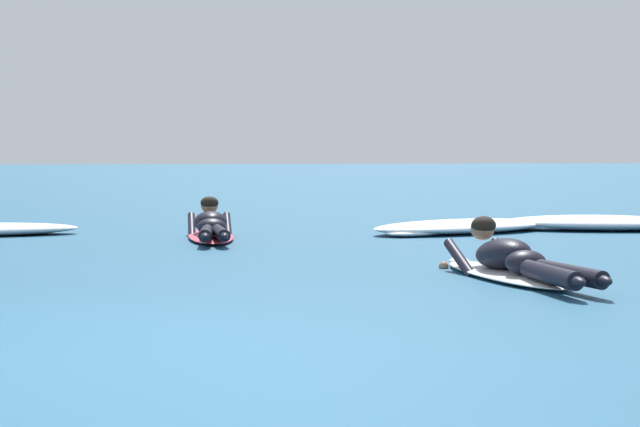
{
  "coord_description": "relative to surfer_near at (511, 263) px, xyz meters",
  "views": [
    {
      "loc": [
        0.34,
        -5.66,
        1.08
      ],
      "look_at": [
        1.92,
        5.17,
        0.41
      ],
      "focal_mm": 59.77,
      "sensor_mm": 36.0,
      "label": 1
    }
  ],
  "objects": [
    {
      "name": "surfer_far",
      "position": [
        -2.28,
        4.25,
        -0.0
      ],
      "size": [
        0.55,
        2.52,
        0.54
      ],
      "color": "#E54C66",
      "rests_on": "ground"
    },
    {
      "name": "whitewater_front",
      "position": [
        0.94,
        4.82,
        -0.06
      ],
      "size": [
        2.81,
        1.94,
        0.17
      ],
      "color": "white",
      "rests_on": "ground"
    },
    {
      "name": "ground_plane",
      "position": [
        -3.15,
        7.26,
        -0.14
      ],
      "size": [
        120.0,
        120.0,
        0.0
      ],
      "primitive_type": "plane",
      "color": "navy"
    },
    {
      "name": "surfer_near",
      "position": [
        0.0,
        0.0,
        0.0
      ],
      "size": [
        0.79,
        2.55,
        0.54
      ],
      "color": "white",
      "rests_on": "ground"
    },
    {
      "name": "whitewater_back",
      "position": [
        2.84,
        5.03,
        -0.05
      ],
      "size": [
        2.62,
        1.63,
        0.2
      ],
      "color": "white",
      "rests_on": "ground"
    }
  ]
}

